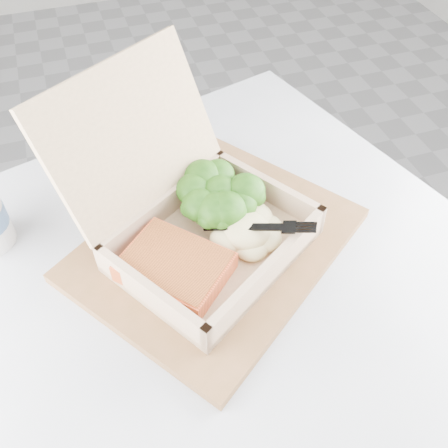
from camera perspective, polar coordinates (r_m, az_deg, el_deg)
name	(u,v)px	position (r m, az deg, el deg)	size (l,w,h in m)	color
floor	(87,324)	(1.45, -15.42, -11.01)	(4.00, 4.00, 0.00)	gray
cafe_table	(219,352)	(0.77, -0.62, -14.44)	(0.87, 0.87, 0.70)	black
serving_tray	(216,244)	(0.65, -0.97, -2.30)	(0.34, 0.27, 0.01)	brown
takeout_container	(187,207)	(0.62, -4.26, 1.90)	(0.33, 0.34, 0.20)	tan
salmon_fillet	(175,267)	(0.59, -5.61, -4.89)	(0.09, 0.12, 0.02)	#F15A2F
broccoli_pile	(220,197)	(0.66, -0.50, 3.11)	(0.12, 0.12, 0.04)	#326E18
mashed_potatoes	(246,231)	(0.62, 2.57, -0.76)	(0.10, 0.09, 0.03)	#D1C587
plastic_fork	(228,225)	(0.61, 0.47, -0.09)	(0.13, 0.08, 0.02)	black
receipt	(138,180)	(0.76, -9.83, 4.98)	(0.07, 0.13, 0.00)	white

